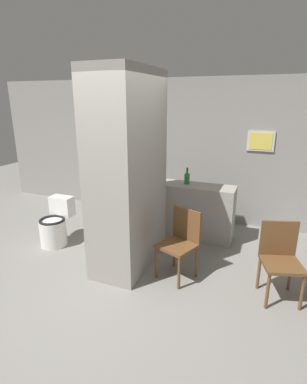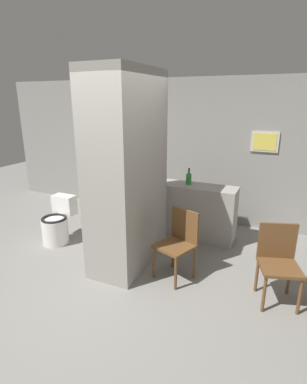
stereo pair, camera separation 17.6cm
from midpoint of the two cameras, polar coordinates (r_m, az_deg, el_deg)
ground_plane at (r=3.97m, az=-9.61°, el=-17.11°), size 14.00×14.00×0.00m
wall_back at (r=5.75m, az=3.49°, el=8.01°), size 8.00×0.09×2.60m
pillar_center at (r=3.94m, az=-6.18°, el=3.58°), size 0.66×1.24×2.60m
counter_shelf at (r=5.00m, az=6.78°, el=-3.67°), size 1.28×0.44×0.90m
toilet at (r=5.06m, az=-19.16°, el=-6.05°), size 0.41×0.57×0.73m
chair_near_pillar at (r=3.89m, az=3.87°, el=-9.15°), size 0.54×0.54×0.89m
chair_by_doorway at (r=3.76m, az=21.74°, el=-11.44°), size 0.53×0.53×0.89m
bicycle at (r=5.44m, az=-5.05°, el=-2.94°), size 1.64×0.42×0.73m
bottle_tall at (r=4.88m, az=5.37°, el=2.66°), size 0.09×0.09×0.28m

